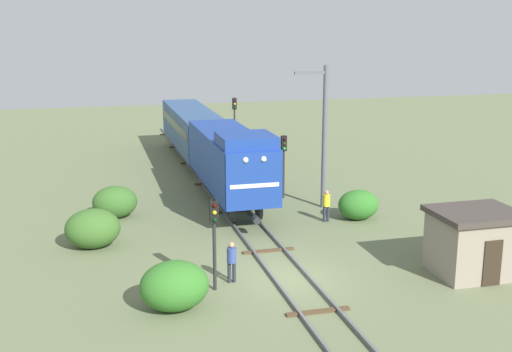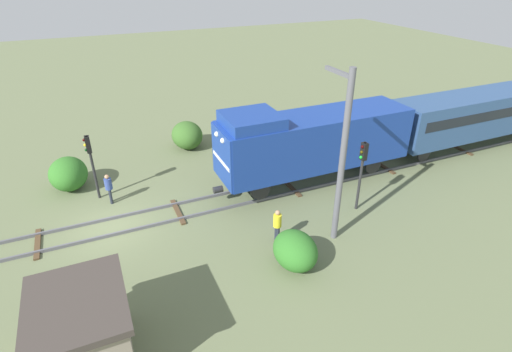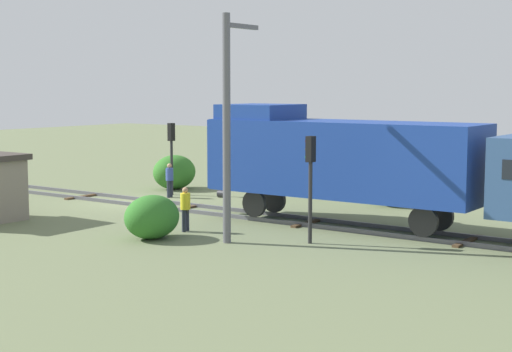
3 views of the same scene
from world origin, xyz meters
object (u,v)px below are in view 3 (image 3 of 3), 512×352
object	(u,v)px
traffic_signal_near	(171,145)
worker_near_track	(170,178)
catenary_mast	(228,122)
locomotive	(337,157)
traffic_signal_mid	(310,169)
worker_by_signal	(185,206)

from	to	relation	value
traffic_signal_near	worker_near_track	xyz separation A→B (m)	(0.80, 0.57, -1.56)
catenary_mast	locomotive	bearing A→B (deg)	162.15
traffic_signal_mid	worker_near_track	bearing A→B (deg)	-116.31
catenary_mast	worker_by_signal	bearing A→B (deg)	-105.83
worker_by_signal	catenary_mast	distance (m)	4.23
locomotive	traffic_signal_near	world-z (taller)	locomotive
locomotive	traffic_signal_mid	world-z (taller)	locomotive
worker_by_signal	catenary_mast	bearing A→B (deg)	151.84
worker_near_track	catenary_mast	bearing A→B (deg)	-147.42
worker_by_signal	catenary_mast	world-z (taller)	catenary_mast
worker_near_track	catenary_mast	distance (m)	12.28
locomotive	traffic_signal_near	xyz separation A→B (m)	(-3.20, -11.45, -0.21)
traffic_signal_mid	worker_near_track	world-z (taller)	traffic_signal_mid
locomotive	catenary_mast	xyz separation A→B (m)	(4.94, -1.59, 1.47)
traffic_signal_mid	worker_near_track	size ratio (longest dim) A/B	2.22
traffic_signal_near	catenary_mast	distance (m)	12.90
traffic_signal_near	traffic_signal_mid	xyz separation A→B (m)	(6.60, 12.30, 0.08)
traffic_signal_mid	catenary_mast	size ratio (longest dim) A/B	0.47
traffic_signal_mid	worker_near_track	distance (m)	13.19
traffic_signal_mid	worker_by_signal	xyz separation A→B (m)	(0.80, -5.04, -1.64)
locomotive	worker_by_signal	world-z (taller)	locomotive
traffic_signal_mid	locomotive	bearing A→B (deg)	-166.01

